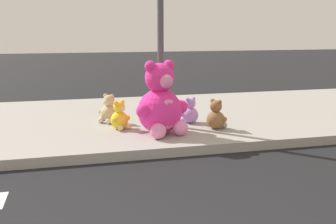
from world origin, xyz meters
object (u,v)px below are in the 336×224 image
at_px(plush_yellow, 120,118).
at_px(plush_tan, 109,111).
at_px(sign_pole, 161,28).
at_px(plush_lavender, 190,112).
at_px(plush_brown, 216,117).
at_px(plush_pink_large, 161,105).

height_order(plush_yellow, plush_tan, plush_tan).
bearing_deg(sign_pole, plush_tan, 155.87).
xyz_separation_m(sign_pole, plush_lavender, (0.55, 0.01, -1.51)).
relative_size(sign_pole, plush_yellow, 6.41).
bearing_deg(plush_brown, plush_yellow, 166.99).
bearing_deg(plush_tan, plush_yellow, -74.87).
relative_size(sign_pole, plush_brown, 6.19).
relative_size(plush_yellow, plush_lavender, 1.04).
bearing_deg(plush_brown, plush_pink_large, -175.42).
xyz_separation_m(sign_pole, plush_brown, (0.86, -0.50, -1.49)).
distance_m(plush_yellow, plush_lavender, 1.30).
height_order(sign_pole, plush_pink_large, sign_pole).
relative_size(plush_yellow, plush_tan, 0.95).
bearing_deg(sign_pole, plush_lavender, 0.84).
bearing_deg(plush_lavender, plush_tan, 164.76).
height_order(sign_pole, plush_brown, sign_pole).
bearing_deg(plush_yellow, plush_tan, 105.13).
distance_m(plush_pink_large, plush_lavender, 0.94).
bearing_deg(plush_lavender, plush_yellow, -173.83).
bearing_deg(plush_lavender, sign_pole, -179.16).
distance_m(sign_pole, plush_tan, 1.78).
height_order(plush_tan, plush_lavender, plush_tan).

